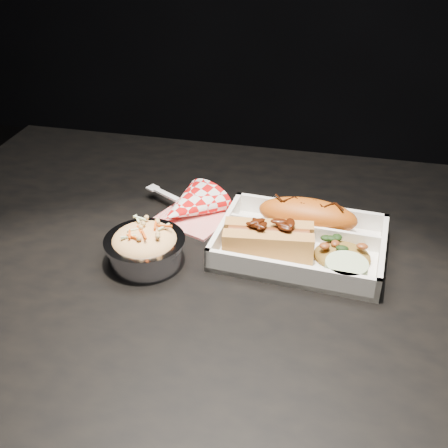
{
  "coord_description": "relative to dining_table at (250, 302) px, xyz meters",
  "views": [
    {
      "loc": [
        0.12,
        -0.69,
        1.25
      ],
      "look_at": [
        -0.04,
        -0.01,
        0.81
      ],
      "focal_mm": 45.0,
      "sensor_mm": 36.0,
      "label": 1
    }
  ],
  "objects": [
    {
      "name": "fried_rice_mound",
      "position": [
        0.13,
        0.01,
        0.11
      ],
      "size": [
        0.09,
        0.08,
        0.03
      ],
      "primitive_type": "ellipsoid",
      "rotation": [
        0.0,
        0.0,
        -0.07
      ],
      "color": "olive",
      "rests_on": "food_tray"
    },
    {
      "name": "fried_pastry",
      "position": [
        0.07,
        0.09,
        0.12
      ],
      "size": [
        0.16,
        0.07,
        0.05
      ],
      "primitive_type": "ellipsoid",
      "rotation": [
        0.0,
        0.0,
        -0.07
      ],
      "color": "#B25111",
      "rests_on": "food_tray"
    },
    {
      "name": "food_tray",
      "position": [
        0.07,
        0.03,
        0.1
      ],
      "size": [
        0.26,
        0.2,
        0.04
      ],
      "rotation": [
        0.0,
        0.0,
        -0.07
      ],
      "color": "white",
      "rests_on": "dining_table"
    },
    {
      "name": "dining_table",
      "position": [
        0.0,
        0.0,
        0.0
      ],
      "size": [
        1.2,
        0.8,
        0.75
      ],
      "color": "black",
      "rests_on": "ground"
    },
    {
      "name": "cupcake_liner",
      "position": [
        0.14,
        -0.04,
        0.11
      ],
      "size": [
        0.06,
        0.06,
        0.03
      ],
      "primitive_type": "cylinder",
      "color": "#B4CB99",
      "rests_on": "food_tray"
    },
    {
      "name": "hotdog",
      "position": [
        0.02,
        0.01,
        0.12
      ],
      "size": [
        0.14,
        0.07,
        0.06
      ],
      "rotation": [
        0.0,
        0.0,
        0.12
      ],
      "color": "#C28742",
      "rests_on": "food_tray"
    },
    {
      "name": "napkin_fork",
      "position": [
        -0.13,
        0.09,
        0.11
      ],
      "size": [
        0.17,
        0.14,
        0.1
      ],
      "rotation": [
        0.0,
        0.0,
        -0.51
      ],
      "color": "red",
      "rests_on": "dining_table"
    },
    {
      "name": "foil_coleslaw_cup",
      "position": [
        -0.15,
        -0.05,
        0.12
      ],
      "size": [
        0.12,
        0.12,
        0.07
      ],
      "color": "silver",
      "rests_on": "dining_table"
    }
  ]
}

